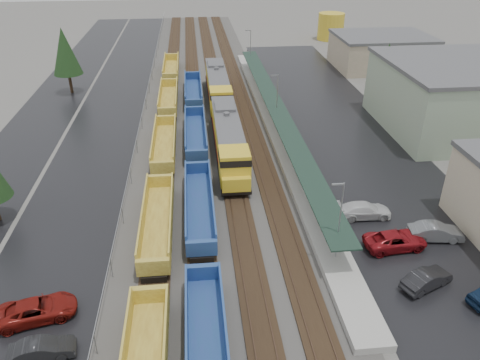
{
  "coord_description": "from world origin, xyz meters",
  "views": [
    {
      "loc": [
        -2.07,
        -11.19,
        26.13
      ],
      "look_at": [
        2.45,
        32.09,
        2.0
      ],
      "focal_mm": 35.0,
      "sensor_mm": 36.0,
      "label": 1
    }
  ],
  "objects_px": {
    "well_string_yellow": "(162,177)",
    "parked_car_east_e": "(436,232)",
    "parked_car_west_b": "(42,350)",
    "parked_car_east_a": "(427,279)",
    "locomotive_lead": "(229,140)",
    "well_string_blue": "(199,206)",
    "parked_car_east_c": "(364,210)",
    "locomotive_trail": "(218,87)",
    "parked_car_west_c": "(37,310)",
    "storage_tank": "(331,26)",
    "parked_car_east_b": "(395,240)"
  },
  "relations": [
    {
      "from": "well_string_yellow",
      "to": "parked_car_east_a",
      "type": "xyz_separation_m",
      "value": [
        21.99,
        -18.8,
        -0.45
      ]
    },
    {
      "from": "well_string_yellow",
      "to": "parked_car_east_a",
      "type": "distance_m",
      "value": 28.93
    },
    {
      "from": "parked_car_west_c",
      "to": "parked_car_east_b",
      "type": "relative_size",
      "value": 1.0
    },
    {
      "from": "well_string_blue",
      "to": "parked_car_east_e",
      "type": "bearing_deg",
      "value": -16.14
    },
    {
      "from": "storage_tank",
      "to": "parked_car_east_e",
      "type": "relative_size",
      "value": 1.28
    },
    {
      "from": "well_string_yellow",
      "to": "parked_car_east_e",
      "type": "distance_m",
      "value": 28.7
    },
    {
      "from": "storage_tank",
      "to": "parked_car_west_b",
      "type": "bearing_deg",
      "value": -116.12
    },
    {
      "from": "well_string_yellow",
      "to": "parked_car_east_c",
      "type": "height_order",
      "value": "well_string_yellow"
    },
    {
      "from": "locomotive_lead",
      "to": "parked_car_west_c",
      "type": "bearing_deg",
      "value": -123.07
    },
    {
      "from": "parked_car_east_b",
      "to": "parked_car_east_a",
      "type": "bearing_deg",
      "value": -179.99
    },
    {
      "from": "well_string_blue",
      "to": "parked_car_east_c",
      "type": "distance_m",
      "value": 16.54
    },
    {
      "from": "locomotive_lead",
      "to": "parked_car_west_b",
      "type": "relative_size",
      "value": 4.97
    },
    {
      "from": "well_string_blue",
      "to": "parked_car_west_b",
      "type": "height_order",
      "value": "well_string_blue"
    },
    {
      "from": "locomotive_trail",
      "to": "parked_car_east_b",
      "type": "bearing_deg",
      "value": -71.61
    },
    {
      "from": "parked_car_east_a",
      "to": "locomotive_lead",
      "type": "bearing_deg",
      "value": 4.94
    },
    {
      "from": "parked_car_west_c",
      "to": "parked_car_east_b",
      "type": "xyz_separation_m",
      "value": [
        29.97,
        5.57,
        -0.0
      ]
    },
    {
      "from": "parked_car_west_c",
      "to": "parked_car_east_e",
      "type": "distance_m",
      "value": 34.79
    },
    {
      "from": "well_string_blue",
      "to": "parked_car_east_c",
      "type": "bearing_deg",
      "value": -6.66
    },
    {
      "from": "parked_car_west_b",
      "to": "parked_car_east_e",
      "type": "relative_size",
      "value": 0.88
    },
    {
      "from": "parked_car_east_a",
      "to": "parked_car_east_e",
      "type": "relative_size",
      "value": 0.92
    },
    {
      "from": "well_string_yellow",
      "to": "parked_car_west_c",
      "type": "distance_m",
      "value": 20.86
    },
    {
      "from": "well_string_yellow",
      "to": "well_string_blue",
      "type": "bearing_deg",
      "value": -57.89
    },
    {
      "from": "locomotive_trail",
      "to": "parked_car_west_c",
      "type": "relative_size",
      "value": 3.8
    },
    {
      "from": "parked_car_east_a",
      "to": "well_string_blue",
      "type": "bearing_deg",
      "value": 31.07
    },
    {
      "from": "parked_car_west_c",
      "to": "parked_car_east_c",
      "type": "height_order",
      "value": "parked_car_west_c"
    },
    {
      "from": "well_string_blue",
      "to": "storage_tank",
      "type": "height_order",
      "value": "storage_tank"
    },
    {
      "from": "parked_car_west_c",
      "to": "parked_car_east_a",
      "type": "relative_size",
      "value": 1.24
    },
    {
      "from": "well_string_blue",
      "to": "parked_car_west_b",
      "type": "bearing_deg",
      "value": -124.03
    },
    {
      "from": "well_string_yellow",
      "to": "parked_car_west_c",
      "type": "bearing_deg",
      "value": -113.89
    },
    {
      "from": "parked_car_west_b",
      "to": "well_string_yellow",
      "type": "bearing_deg",
      "value": -25.72
    },
    {
      "from": "parked_car_east_a",
      "to": "parked_car_east_c",
      "type": "distance_m",
      "value": 10.62
    },
    {
      "from": "well_string_blue",
      "to": "locomotive_trail",
      "type": "bearing_deg",
      "value": 83.2
    },
    {
      "from": "locomotive_trail",
      "to": "parked_car_west_b",
      "type": "xyz_separation_m",
      "value": [
        -15.13,
        -50.04,
        -1.88
      ]
    },
    {
      "from": "locomotive_trail",
      "to": "parked_car_west_b",
      "type": "bearing_deg",
      "value": -106.82
    },
    {
      "from": "storage_tank",
      "to": "parked_car_west_c",
      "type": "xyz_separation_m",
      "value": [
        -47.37,
        -90.13,
        -2.4
      ]
    },
    {
      "from": "parked_car_east_c",
      "to": "locomotive_lead",
      "type": "bearing_deg",
      "value": 41.92
    },
    {
      "from": "parked_car_east_b",
      "to": "parked_car_east_c",
      "type": "distance_m",
      "value": 5.32
    },
    {
      "from": "locomotive_trail",
      "to": "storage_tank",
      "type": "xyz_separation_m",
      "value": [
        30.92,
        43.88,
        0.59
      ]
    },
    {
      "from": "parked_car_east_e",
      "to": "locomotive_lead",
      "type": "bearing_deg",
      "value": 50.1
    },
    {
      "from": "well_string_blue",
      "to": "parked_car_east_b",
      "type": "distance_m",
      "value": 18.92
    },
    {
      "from": "well_string_yellow",
      "to": "parked_car_east_c",
      "type": "bearing_deg",
      "value": -22.1
    },
    {
      "from": "parked_car_east_b",
      "to": "storage_tank",
      "type": "bearing_deg",
      "value": -16.65
    },
    {
      "from": "parked_car_west_b",
      "to": "parked_car_east_e",
      "type": "bearing_deg",
      "value": -81.18
    },
    {
      "from": "parked_car_west_c",
      "to": "well_string_blue",
      "type": "bearing_deg",
      "value": -57.96
    },
    {
      "from": "locomotive_lead",
      "to": "parked_car_east_e",
      "type": "bearing_deg",
      "value": -46.73
    },
    {
      "from": "locomotive_lead",
      "to": "parked_car_west_c",
      "type": "height_order",
      "value": "locomotive_lead"
    },
    {
      "from": "parked_car_east_c",
      "to": "storage_tank",
      "type": "bearing_deg",
      "value": -11.84
    },
    {
      "from": "parked_car_west_b",
      "to": "well_string_blue",
      "type": "bearing_deg",
      "value": -42.42
    },
    {
      "from": "locomotive_trail",
      "to": "parked_car_west_c",
      "type": "height_order",
      "value": "locomotive_trail"
    },
    {
      "from": "locomotive_lead",
      "to": "parked_car_east_b",
      "type": "height_order",
      "value": "locomotive_lead"
    }
  ]
}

